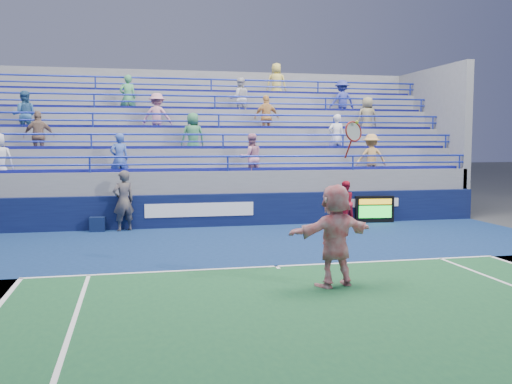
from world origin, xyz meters
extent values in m
plane|color=#333538|center=(0.00, 0.00, 0.00)|extent=(120.00, 120.00, 0.00)
cube|color=#0E2448|center=(0.00, 2.20, 0.01)|extent=(18.00, 8.40, 0.02)
cube|color=white|center=(0.00, 0.00, 0.02)|extent=(11.00, 0.10, 0.01)
cube|color=white|center=(0.00, -0.10, 0.02)|extent=(0.08, 0.30, 0.01)
cube|color=#091036|center=(0.00, 6.50, 0.55)|extent=(18.00, 0.30, 1.10)
cube|color=white|center=(-1.00, 6.34, 0.60)|extent=(3.60, 0.02, 0.45)
cube|color=white|center=(5.20, 6.34, 0.70)|extent=(1.80, 0.02, 0.30)
cube|color=slate|center=(0.00, 9.45, 0.55)|extent=(18.00, 5.60, 1.10)
cube|color=slate|center=(0.00, 9.45, 0.93)|extent=(18.00, 5.60, 1.85)
cube|color=navy|center=(0.00, 7.10, 1.90)|extent=(17.40, 0.45, 0.10)
cylinder|color=#1F30A8|center=(0.00, 6.70, 2.35)|extent=(18.00, 0.07, 0.07)
cube|color=slate|center=(0.00, 9.95, 1.30)|extent=(18.00, 4.60, 2.60)
cube|color=navy|center=(0.00, 8.10, 2.65)|extent=(17.40, 0.45, 0.10)
cylinder|color=#1F30A8|center=(0.00, 7.70, 3.10)|extent=(18.00, 0.07, 0.07)
cube|color=slate|center=(0.00, 10.45, 1.68)|extent=(18.00, 3.60, 3.35)
cube|color=navy|center=(0.00, 9.10, 3.40)|extent=(17.40, 0.45, 0.10)
cylinder|color=#1F30A8|center=(0.00, 8.70, 3.85)|extent=(18.00, 0.07, 0.07)
cube|color=slate|center=(0.00, 10.95, 2.05)|extent=(18.00, 2.60, 4.10)
cube|color=navy|center=(0.00, 10.10, 4.15)|extent=(17.40, 0.45, 0.10)
cylinder|color=#1F30A8|center=(0.00, 9.70, 4.60)|extent=(18.00, 0.07, 0.07)
cube|color=slate|center=(0.00, 11.45, 2.42)|extent=(18.00, 1.60, 4.85)
cube|color=navy|center=(0.00, 11.10, 4.90)|extent=(17.40, 0.45, 0.10)
cylinder|color=#1F30A8|center=(0.00, 10.70, 5.35)|extent=(18.00, 0.07, 0.07)
imported|color=#CD84A2|center=(0.88, 7.10, 2.28)|extent=(0.90, 0.74, 1.70)
imported|color=#918761|center=(6.04, 9.10, 3.78)|extent=(0.87, 0.60, 1.70)
imported|color=#316194|center=(-6.84, 9.10, 3.78)|extent=(0.85, 0.67, 1.70)
imported|color=#489E61|center=(-3.28, 10.10, 4.53)|extent=(0.65, 0.45, 1.70)
imported|color=#3854A9|center=(-3.58, 7.10, 2.28)|extent=(0.70, 0.54, 1.70)
imported|color=silver|center=(1.05, 10.10, 4.53)|extent=(0.84, 0.66, 1.70)
imported|color=pink|center=(-2.24, 9.10, 3.78)|extent=(1.21, 0.87, 1.70)
imported|color=white|center=(4.38, 8.10, 3.03)|extent=(0.64, 0.43, 1.70)
imported|color=#E8D15A|center=(2.81, 11.10, 5.28)|extent=(0.91, 0.68, 1.70)
imported|color=#397E50|center=(-1.03, 8.10, 3.03)|extent=(0.90, 0.66, 1.70)
imported|color=#E3A558|center=(1.91, 9.10, 3.78)|extent=(1.05, 0.56, 1.70)
imported|color=tan|center=(5.37, 7.10, 2.28)|extent=(1.19, 0.80, 1.70)
imported|color=#836757|center=(-6.23, 8.10, 3.03)|extent=(1.05, 0.57, 1.70)
imported|color=#343D9C|center=(5.35, 10.10, 4.53)|extent=(1.17, 0.76, 1.70)
cube|color=black|center=(5.13, 6.20, 0.47)|extent=(1.38, 0.29, 0.95)
cube|color=gold|center=(5.13, 6.11, 0.76)|extent=(1.16, 0.02, 0.19)
cube|color=#19E533|center=(5.13, 6.11, 0.40)|extent=(1.16, 0.02, 0.43)
cube|color=#0B1638|center=(-4.27, 6.23, 0.24)|extent=(0.49, 0.49, 0.47)
cube|color=#0B1638|center=(-4.27, 6.43, 0.65)|extent=(0.47, 0.07, 0.37)
imported|color=white|center=(0.69, -1.92, 1.01)|extent=(1.97, 1.08, 2.03)
torus|color=#AD1D15|center=(1.04, -1.92, 3.04)|extent=(0.42, 0.24, 0.41)
cylinder|color=#AD1D15|center=(0.94, -1.92, 2.70)|extent=(0.09, 0.23, 0.37)
sphere|color=#D2EB36|center=(1.09, -1.97, 3.21)|extent=(0.07, 0.07, 0.07)
imported|color=#121834|center=(-3.46, 6.13, 0.97)|extent=(0.84, 0.72, 1.94)
imported|color=red|center=(3.99, 6.13, 0.75)|extent=(0.87, 0.76, 1.50)
camera|label=1|loc=(-3.14, -12.34, 2.83)|focal=40.00mm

